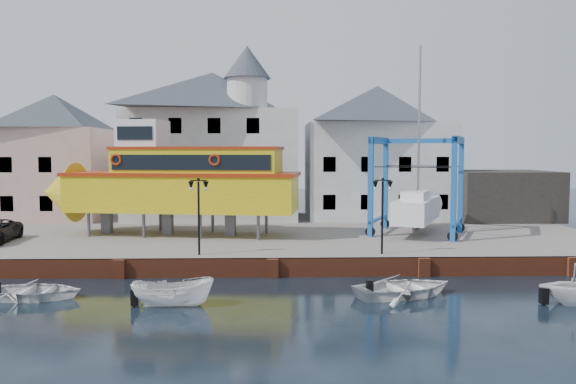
{
  "coord_description": "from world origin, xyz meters",
  "views": [
    {
      "loc": [
        -0.0,
        -29.11,
        6.62
      ],
      "look_at": [
        1.0,
        7.0,
        4.0
      ],
      "focal_mm": 35.0,
      "sensor_mm": 36.0,
      "label": 1
    }
  ],
  "objects": [
    {
      "name": "quay_wall",
      "position": [
        -0.0,
        0.1,
        0.5
      ],
      "size": [
        44.0,
        0.47,
        1.0
      ],
      "color": "brown",
      "rests_on": "ground"
    },
    {
      "name": "lamp_post_left",
      "position": [
        -4.0,
        1.2,
        4.17
      ],
      "size": [
        1.12,
        0.32,
        4.2
      ],
      "color": "black",
      "rests_on": "hardstanding"
    },
    {
      "name": "motorboat_a",
      "position": [
        -4.29,
        -5.37,
        0.0
      ],
      "size": [
        3.57,
        1.39,
        1.37
      ],
      "primitive_type": "imported",
      "rotation": [
        0.0,
        0.0,
        1.59
      ],
      "color": "white",
      "rests_on": "ground"
    },
    {
      "name": "motorboat_d",
      "position": [
        -10.84,
        -3.95,
        0.0
      ],
      "size": [
        4.48,
        3.26,
        0.91
      ],
      "primitive_type": "imported",
      "rotation": [
        0.0,
        0.0,
        1.54
      ],
      "color": "white",
      "rests_on": "ground"
    },
    {
      "name": "ground",
      "position": [
        0.0,
        0.0,
        0.0
      ],
      "size": [
        140.0,
        140.0,
        0.0
      ],
      "primitive_type": "plane",
      "color": "black",
      "rests_on": "ground"
    },
    {
      "name": "building_pink",
      "position": [
        -18.0,
        18.0,
        6.15
      ],
      "size": [
        8.0,
        7.0,
        10.3
      ],
      "color": "beige",
      "rests_on": "hardstanding"
    },
    {
      "name": "building_white_right",
      "position": [
        9.0,
        19.0,
        6.6
      ],
      "size": [
        12.0,
        8.0,
        11.2
      ],
      "color": "silver",
      "rests_on": "hardstanding"
    },
    {
      "name": "lamp_post_right",
      "position": [
        6.0,
        1.2,
        4.17
      ],
      "size": [
        1.12,
        0.32,
        4.2
      ],
      "color": "black",
      "rests_on": "hardstanding"
    },
    {
      "name": "travel_lift",
      "position": [
        10.05,
        9.06,
        3.12
      ],
      "size": [
        7.27,
        8.53,
        12.68
      ],
      "rotation": [
        0.0,
        0.0,
        -0.42
      ],
      "color": "#104D9E",
      "rests_on": "hardstanding"
    },
    {
      "name": "shed_dark",
      "position": [
        19.0,
        17.0,
        3.0
      ],
      "size": [
        8.0,
        7.0,
        4.0
      ],
      "primitive_type": "cube",
      "color": "black",
      "rests_on": "hardstanding"
    },
    {
      "name": "building_white_main",
      "position": [
        -4.87,
        18.39,
        7.34
      ],
      "size": [
        14.0,
        8.3,
        14.0
      ],
      "color": "silver",
      "rests_on": "hardstanding"
    },
    {
      "name": "tour_boat",
      "position": [
        -7.04,
        8.69,
        4.63
      ],
      "size": [
        18.14,
        6.93,
        7.71
      ],
      "rotation": [
        0.0,
        0.0,
        -0.16
      ],
      "color": "#59595E",
      "rests_on": "hardstanding"
    },
    {
      "name": "motorboat_b",
      "position": [
        6.04,
        -3.94,
        0.0
      ],
      "size": [
        5.62,
        4.74,
        0.99
      ],
      "primitive_type": "imported",
      "rotation": [
        0.0,
        0.0,
        1.89
      ],
      "color": "white",
      "rests_on": "ground"
    },
    {
      "name": "hardstanding",
      "position": [
        0.0,
        11.0,
        0.5
      ],
      "size": [
        44.0,
        22.0,
        1.0
      ],
      "primitive_type": "cube",
      "color": "slate",
      "rests_on": "ground"
    }
  ]
}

